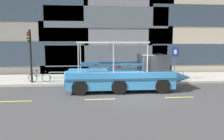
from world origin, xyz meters
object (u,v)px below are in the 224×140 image
object	(u,v)px
parking_sign	(175,58)
leaned_bicycle	(39,77)
pedestrian_mid_left	(118,69)
pedestrian_near_bow	(164,67)
duck_tour_boat	(127,75)
traffic_light_pole	(30,51)

from	to	relation	value
parking_sign	leaned_bicycle	world-z (taller)	parking_sign
parking_sign	pedestrian_mid_left	world-z (taller)	parking_sign
parking_sign	pedestrian_mid_left	size ratio (longest dim) A/B	1.80
pedestrian_near_bow	pedestrian_mid_left	bearing A→B (deg)	179.75
leaned_bicycle	pedestrian_mid_left	distance (m)	6.39
parking_sign	leaned_bicycle	xyz separation A→B (m)	(-11.00, 0.10, -1.48)
pedestrian_mid_left	leaned_bicycle	bearing A→B (deg)	-176.21
pedestrian_mid_left	duck_tour_boat	bearing A→B (deg)	-85.90
leaned_bicycle	pedestrian_mid_left	size ratio (longest dim) A/B	1.14
traffic_light_pole	parking_sign	size ratio (longest dim) A/B	1.50
leaned_bicycle	pedestrian_mid_left	bearing A→B (deg)	3.79
traffic_light_pole	pedestrian_mid_left	distance (m)	7.11
pedestrian_near_bow	leaned_bicycle	bearing A→B (deg)	-177.75
parking_sign	traffic_light_pole	bearing A→B (deg)	-179.61
leaned_bicycle	pedestrian_mid_left	world-z (taller)	pedestrian_mid_left
parking_sign	pedestrian_near_bow	bearing A→B (deg)	146.84
traffic_light_pole	leaned_bicycle	bearing A→B (deg)	17.40
leaned_bicycle	duck_tour_boat	distance (m)	7.11
duck_tour_boat	pedestrian_mid_left	distance (m)	3.09
traffic_light_pole	pedestrian_mid_left	world-z (taller)	traffic_light_pole
parking_sign	duck_tour_boat	xyz separation A→B (m)	(-4.43, -2.57, -0.96)
traffic_light_pole	duck_tour_boat	world-z (taller)	traffic_light_pole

